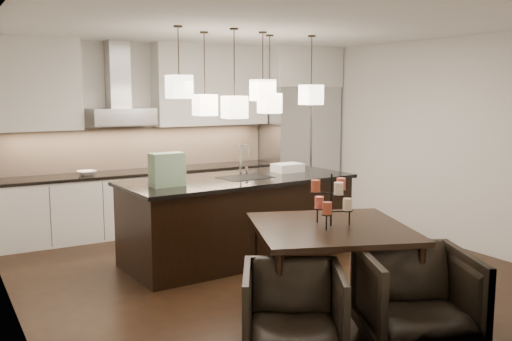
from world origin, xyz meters
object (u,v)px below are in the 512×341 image
refrigerator (299,151)px  dining_table (330,269)px  island_body (238,220)px  armchair_left (293,312)px  armchair_right (417,299)px

refrigerator → dining_table: refrigerator is taller
island_body → armchair_left: island_body is taller
island_body → armchair_left: bearing=-112.6°
island_body → armchair_right: size_ratio=3.09×
refrigerator → armchair_right: (-2.09, -4.79, -0.67)m
refrigerator → armchair_right: bearing=-113.6°
refrigerator → island_body: size_ratio=0.77×
armchair_right → dining_table: bearing=123.8°
armchair_left → armchair_right: bearing=9.7°
refrigerator → armchair_left: (-3.05, -4.42, -0.71)m
dining_table → island_body: bearing=108.8°
island_body → armchair_right: bearing=-91.9°
refrigerator → dining_table: bearing=-120.3°
island_body → armchair_left: 2.71m
island_body → armchair_left: (-0.88, -2.57, -0.12)m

